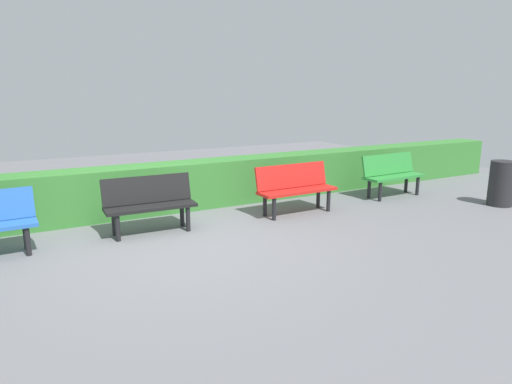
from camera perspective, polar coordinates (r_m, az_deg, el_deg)
ground_plane at (r=6.49m, az=-10.19°, el=-6.70°), size 19.55×19.55×0.00m
bench_green at (r=9.64m, az=16.80°, el=2.30°), size 1.39×0.51×0.86m
bench_red at (r=7.98m, az=4.98°, el=0.72°), size 1.47×0.50×0.86m
bench_black at (r=7.05m, az=-13.33°, el=-1.22°), size 1.37×0.51×0.86m
hedge_row at (r=8.48m, az=-7.39°, el=1.01°), size 15.55×0.65×0.85m
trash_bin at (r=9.66m, az=28.63°, el=0.96°), size 0.45×0.45×0.85m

